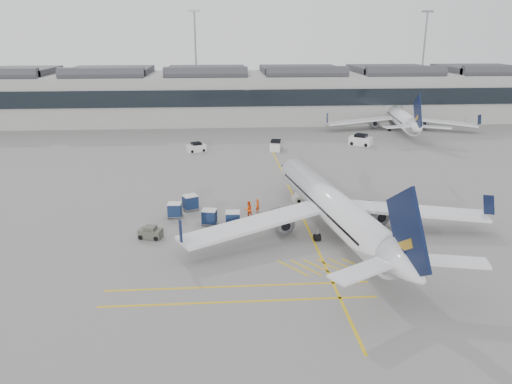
{
  "coord_description": "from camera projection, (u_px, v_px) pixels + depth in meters",
  "views": [
    {
      "loc": [
        0.77,
        -47.1,
        20.2
      ],
      "look_at": [
        4.44,
        3.08,
        4.0
      ],
      "focal_mm": 35.0,
      "sensor_mm": 36.0,
      "label": 1
    }
  ],
  "objects": [
    {
      "name": "belt_loader",
      "position": [
        307.0,
        196.0,
        62.48
      ],
      "size": [
        4.65,
        2.12,
        1.85
      ],
      "rotation": [
        0.0,
        0.0,
        0.18
      ],
      "color": "silver",
      "rests_on": "ground"
    },
    {
      "name": "baggage_cart_b",
      "position": [
        190.0,
        202.0,
        59.05
      ],
      "size": [
        2.17,
        2.03,
        1.81
      ],
      "rotation": [
        0.0,
        0.0,
        0.46
      ],
      "color": "gray",
      "rests_on": "ground"
    },
    {
      "name": "baggage_cart_c",
      "position": [
        209.0,
        217.0,
        54.56
      ],
      "size": [
        1.89,
        1.67,
        1.72
      ],
      "rotation": [
        0.0,
        0.0,
        -0.22
      ],
      "color": "gray",
      "rests_on": "ground"
    },
    {
      "name": "baggage_cart_d",
      "position": [
        175.0,
        210.0,
        56.68
      ],
      "size": [
        1.7,
        1.42,
        1.71
      ],
      "rotation": [
        0.0,
        0.0,
        -0.05
      ],
      "color": "gray",
      "rests_on": "ground"
    },
    {
      "name": "ramp_agent_a",
      "position": [
        258.0,
        206.0,
        58.23
      ],
      "size": [
        0.68,
        0.72,
        1.66
      ],
      "primitive_type": "imported",
      "rotation": [
        0.0,
        0.0,
        0.93
      ],
      "color": "#DC430B",
      "rests_on": "ground"
    },
    {
      "name": "ground",
      "position": [
        215.0,
        239.0,
        50.86
      ],
      "size": [
        220.0,
        220.0,
        0.0
      ],
      "primitive_type": "plane",
      "color": "gray",
      "rests_on": "ground"
    },
    {
      "name": "baggage_cart_a",
      "position": [
        233.0,
        219.0,
        53.87
      ],
      "size": [
        1.7,
        1.42,
        1.75
      ],
      "rotation": [
        0.0,
        0.0,
        -0.03
      ],
      "color": "gray",
      "rests_on": "ground"
    },
    {
      "name": "service_van_right",
      "position": [
        361.0,
        140.0,
        92.81
      ],
      "size": [
        4.53,
        4.01,
        2.1
      ],
      "rotation": [
        0.0,
        0.0,
        -0.61
      ],
      "color": "silver",
      "rests_on": "ground"
    },
    {
      "name": "terminal",
      "position": [
        216.0,
        94.0,
        117.25
      ],
      "size": [
        200.0,
        20.45,
        12.4
      ],
      "color": "#9E9E99",
      "rests_on": "ground"
    },
    {
      "name": "safety_cone_nose",
      "position": [
        291.0,
        177.0,
        71.59
      ],
      "size": [
        0.38,
        0.38,
        0.53
      ],
      "primitive_type": "cone",
      "color": "#F24C0A",
      "rests_on": "ground"
    },
    {
      "name": "ramp_agent_b",
      "position": [
        248.0,
        209.0,
        56.58
      ],
      "size": [
        1.17,
        1.05,
        1.97
      ],
      "primitive_type": "imported",
      "rotation": [
        0.0,
        0.0,
        3.53
      ],
      "color": "#FF4E0D",
      "rests_on": "ground"
    },
    {
      "name": "airliner_far",
      "position": [
        399.0,
        117.0,
        106.9
      ],
      "size": [
        32.01,
        35.18,
        9.38
      ],
      "rotation": [
        0.0,
        0.0,
        -0.13
      ],
      "color": "white",
      "rests_on": "ground"
    },
    {
      "name": "light_masts",
      "position": [
        209.0,
        55.0,
        127.94
      ],
      "size": [
        113.0,
        0.6,
        25.45
      ],
      "color": "slate",
      "rests_on": "ground"
    },
    {
      "name": "airliner_main",
      "position": [
        333.0,
        208.0,
        51.71
      ],
      "size": [
        32.67,
        35.94,
        9.6
      ],
      "rotation": [
        0.0,
        0.0,
        0.15
      ],
      "color": "white",
      "rests_on": "ground"
    },
    {
      "name": "safety_cone_engine",
      "position": [
        366.0,
        213.0,
        57.59
      ],
      "size": [
        0.38,
        0.38,
        0.53
      ],
      "primitive_type": "cone",
      "color": "#F24C0A",
      "rests_on": "ground"
    },
    {
      "name": "pushback_tug",
      "position": [
        151.0,
        233.0,
        51.06
      ],
      "size": [
        2.57,
        1.93,
        1.28
      ],
      "rotation": [
        0.0,
        0.0,
        -0.26
      ],
      "color": "#494A3F",
      "rests_on": "ground"
    },
    {
      "name": "service_van_mid",
      "position": [
        276.0,
        146.0,
        89.0
      ],
      "size": [
        2.58,
        3.94,
        1.86
      ],
      "rotation": [
        0.0,
        0.0,
        1.34
      ],
      "color": "silver",
      "rests_on": "ground"
    },
    {
      "name": "apron_markings",
      "position": [
        297.0,
        205.0,
        61.04
      ],
      "size": [
        0.25,
        60.0,
        0.01
      ],
      "primitive_type": "cube",
      "color": "gold",
      "rests_on": "ground"
    },
    {
      "name": "service_van_left",
      "position": [
        196.0,
        147.0,
        87.9
      ],
      "size": [
        3.6,
        2.75,
        1.66
      ],
      "rotation": [
        0.0,
        0.0,
        0.4
      ],
      "color": "silver",
      "rests_on": "ground"
    }
  ]
}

